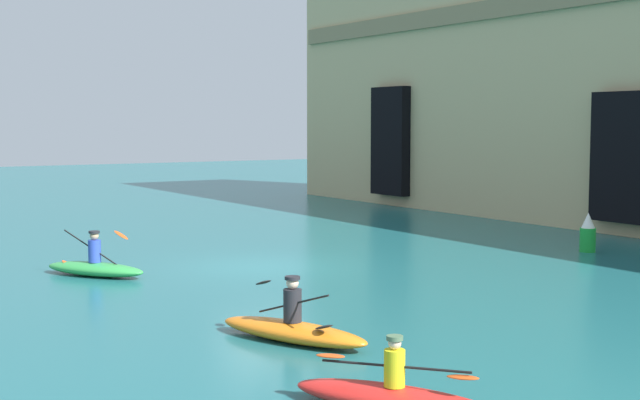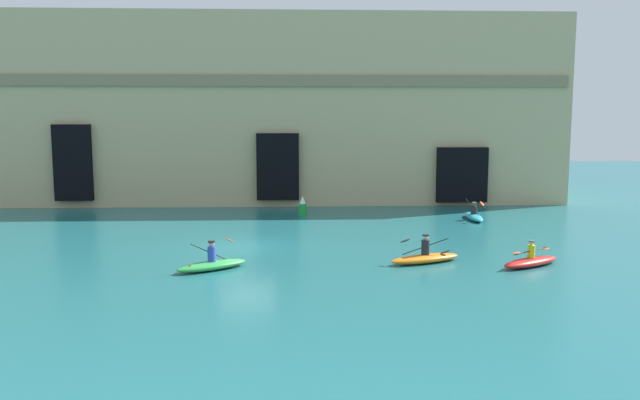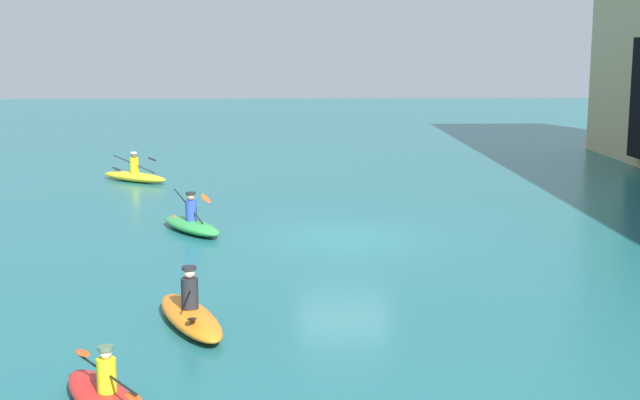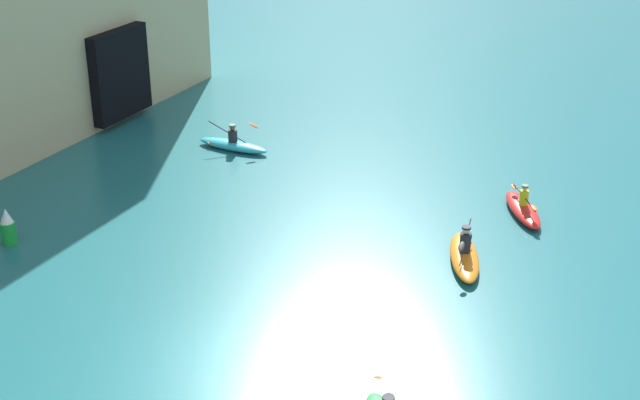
{
  "view_description": "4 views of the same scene",
  "coord_description": "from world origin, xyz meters",
  "px_view_note": "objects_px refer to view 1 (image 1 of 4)",
  "views": [
    {
      "loc": [
        21.14,
        -11.36,
        3.93
      ],
      "look_at": [
        3.45,
        -0.35,
        2.1
      ],
      "focal_mm": 50.0,
      "sensor_mm": 36.0,
      "label": 1
    },
    {
      "loc": [
        2.19,
        -28.3,
        5.78
      ],
      "look_at": [
        3.3,
        -1.58,
        2.38
      ],
      "focal_mm": 35.0,
      "sensor_mm": 36.0,
      "label": 2
    },
    {
      "loc": [
        24.12,
        -1.6,
        5.45
      ],
      "look_at": [
        3.72,
        -0.82,
        1.77
      ],
      "focal_mm": 50.0,
      "sensor_mm": 36.0,
      "label": 3
    },
    {
      "loc": [
        -15.58,
        -9.58,
        12.64
      ],
      "look_at": [
        4.8,
        0.0,
        2.49
      ],
      "focal_mm": 50.0,
      "sensor_mm": 36.0,
      "label": 4
    }
  ],
  "objects_px": {
    "kayak_green": "(95,267)",
    "kayak_orange": "(293,329)",
    "kayak_red": "(394,397)",
    "marker_buoy": "(588,234)"
  },
  "relations": [
    {
      "from": "marker_buoy",
      "to": "kayak_orange",
      "type": "bearing_deg",
      "value": -69.81
    },
    {
      "from": "kayak_red",
      "to": "marker_buoy",
      "type": "bearing_deg",
      "value": -87.37
    },
    {
      "from": "kayak_green",
      "to": "kayak_red",
      "type": "bearing_deg",
      "value": -33.32
    },
    {
      "from": "kayak_orange",
      "to": "kayak_red",
      "type": "xyz_separation_m",
      "value": [
        4.1,
        -0.78,
        -0.02
      ]
    },
    {
      "from": "kayak_orange",
      "to": "marker_buoy",
      "type": "relative_size",
      "value": 2.73
    },
    {
      "from": "kayak_red",
      "to": "marker_buoy",
      "type": "distance_m",
      "value": 16.57
    },
    {
      "from": "kayak_red",
      "to": "kayak_green",
      "type": "xyz_separation_m",
      "value": [
        -12.68,
        -0.09,
        0.02
      ]
    },
    {
      "from": "kayak_orange",
      "to": "kayak_green",
      "type": "xyz_separation_m",
      "value": [
        -8.58,
        -0.87,
        -0.0
      ]
    },
    {
      "from": "kayak_green",
      "to": "kayak_orange",
      "type": "bearing_deg",
      "value": -27.94
    },
    {
      "from": "kayak_red",
      "to": "kayak_orange",
      "type": "bearing_deg",
      "value": -40.81
    }
  ]
}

